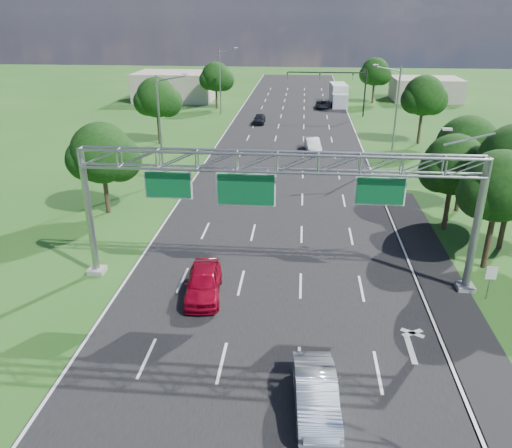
# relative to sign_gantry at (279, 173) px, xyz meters

# --- Properties ---
(ground) EXTENTS (220.00, 220.00, 0.00)m
(ground) POSITION_rel_sign_gantry_xyz_m (-0.33, 18.00, -6.89)
(ground) COLOR #204F17
(ground) RESTS_ON ground
(road) EXTENTS (18.00, 180.00, 0.02)m
(road) POSITION_rel_sign_gantry_xyz_m (-0.33, 18.00, -6.89)
(road) COLOR black
(road) RESTS_ON ground
(road_flare) EXTENTS (3.00, 30.00, 0.02)m
(road_flare) POSITION_rel_sign_gantry_xyz_m (9.87, 2.00, -6.89)
(road_flare) COLOR black
(road_flare) RESTS_ON ground
(sign_gantry) EXTENTS (23.50, 1.00, 9.56)m
(sign_gantry) POSITION_rel_sign_gantry_xyz_m (0.00, 0.00, 0.00)
(sign_gantry) COLOR gray
(sign_gantry) RESTS_ON ground
(regulatory_sign) EXTENTS (0.60, 0.08, 2.10)m
(regulatory_sign) POSITION_rel_sign_gantry_xyz_m (12.07, -1.02, -5.38)
(regulatory_sign) COLOR gray
(regulatory_sign) RESTS_ON ground
(traffic_signal) EXTENTS (12.21, 0.24, 7.00)m
(traffic_signal) POSITION_rel_sign_gantry_xyz_m (7.15, 53.00, -1.72)
(traffic_signal) COLOR black
(traffic_signal) RESTS_ON ground
(streetlight_l_near) EXTENTS (2.97, 0.22, 10.16)m
(streetlight_l_near) POSITION_rel_sign_gantry_xyz_m (-11.63, 18.00, -1.31)
(streetlight_l_near) COLOR gray
(streetlight_l_near) RESTS_ON ground
(streetlight_l_far) EXTENTS (2.97, 0.22, 10.16)m
(streetlight_l_far) POSITION_rel_sign_gantry_xyz_m (-11.63, 53.00, -1.31)
(streetlight_l_far) COLOR gray
(streetlight_l_far) RESTS_ON ground
(streetlight_r_mid) EXTENTS (2.97, 0.22, 10.16)m
(streetlight_r_mid) POSITION_rel_sign_gantry_xyz_m (10.97, 28.00, -1.31)
(streetlight_r_mid) COLOR gray
(streetlight_r_mid) RESTS_ON ground
(tree_cluster_right) EXTENTS (9.91, 14.60, 8.68)m
(tree_cluster_right) POSITION_rel_sign_gantry_xyz_m (14.47, 7.19, -1.58)
(tree_cluster_right) COLOR #2D2116
(tree_cluster_right) RESTS_ON ground
(tree_verge_la) EXTENTS (5.76, 4.80, 7.40)m
(tree_verge_la) POSITION_rel_sign_gantry_xyz_m (-14.25, 10.04, -2.13)
(tree_verge_la) COLOR #2D2116
(tree_verge_la) RESTS_ON ground
(tree_verge_lb) EXTENTS (5.76, 4.80, 8.06)m
(tree_verge_lb) POSITION_rel_sign_gantry_xyz_m (-16.25, 33.04, -1.48)
(tree_verge_lb) COLOR #2D2116
(tree_verge_lb) RESTS_ON ground
(tree_verge_lc) EXTENTS (5.76, 4.80, 7.62)m
(tree_verge_lc) POSITION_rel_sign_gantry_xyz_m (-13.25, 58.04, -1.92)
(tree_verge_lc) COLOR #2D2116
(tree_verge_lc) RESTS_ON ground
(tree_verge_rd) EXTENTS (5.76, 4.80, 8.28)m
(tree_verge_rd) POSITION_rel_sign_gantry_xyz_m (15.75, 36.04, -1.26)
(tree_verge_rd) COLOR #2D2116
(tree_verge_rd) RESTS_ON ground
(tree_verge_re) EXTENTS (5.76, 4.80, 7.84)m
(tree_verge_re) POSITION_rel_sign_gantry_xyz_m (13.75, 66.04, -1.70)
(tree_verge_re) COLOR #2D2116
(tree_verge_re) RESTS_ON ground
(building_left) EXTENTS (14.00, 10.00, 5.00)m
(building_left) POSITION_rel_sign_gantry_xyz_m (-22.33, 66.00, -4.39)
(building_left) COLOR #A59C8B
(building_left) RESTS_ON ground
(building_right) EXTENTS (12.00, 9.00, 4.00)m
(building_right) POSITION_rel_sign_gantry_xyz_m (23.67, 70.00, -4.89)
(building_right) COLOR #A59C8B
(building_right) RESTS_ON ground
(red_coupe) EXTENTS (2.49, 5.10, 1.68)m
(red_coupe) POSITION_rel_sign_gantry_xyz_m (-4.10, -2.10, -6.05)
(red_coupe) COLOR maroon
(red_coupe) RESTS_ON ground
(silver_sedan) EXTENTS (2.05, 4.96, 1.60)m
(silver_sedan) POSITION_rel_sign_gantry_xyz_m (2.16, -10.59, -6.09)
(silver_sedan) COLOR silver
(silver_sedan) RESTS_ON ground
(car_queue_b) EXTENTS (2.13, 4.47, 1.23)m
(car_queue_b) POSITION_rel_sign_gantry_xyz_m (4.50, 59.45, -6.28)
(car_queue_b) COLOR black
(car_queue_b) RESTS_ON ground
(car_queue_c) EXTENTS (1.66, 4.03, 1.37)m
(car_queue_c) POSITION_rel_sign_gantry_xyz_m (-5.04, 46.25, -6.21)
(car_queue_c) COLOR black
(car_queue_c) RESTS_ON ground
(car_queue_d) EXTENTS (2.15, 4.68, 1.49)m
(car_queue_d) POSITION_rel_sign_gantry_xyz_m (2.54, 31.19, -6.15)
(car_queue_d) COLOR white
(car_queue_d) RESTS_ON ground
(box_truck) EXTENTS (3.02, 9.23, 3.45)m
(box_truck) POSITION_rel_sign_gantry_xyz_m (7.42, 63.72, -5.24)
(box_truck) COLOR silver
(box_truck) RESTS_ON ground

